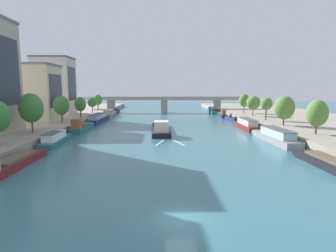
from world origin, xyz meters
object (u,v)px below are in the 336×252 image
at_px(moored_boat_left_second, 109,113).
at_px(tree_left_second, 98,100).
at_px(moored_boat_left_lone, 7,165).
at_px(tree_right_far, 253,103).
at_px(moored_boat_left_midway, 56,139).
at_px(moored_boat_left_downstream, 82,127).
at_px(tree_left_third, 80,104).
at_px(moored_boat_right_second, 276,136).
at_px(tree_right_distant, 266,104).
at_px(moored_boat_left_far, 116,111).
at_px(moored_boat_right_downstream, 246,125).
at_px(barge_midriver, 161,128).
at_px(tree_left_distant, 92,102).
at_px(bridge_far, 164,102).
at_px(moored_boat_left_end, 98,119).
at_px(moored_boat_right_midway, 222,115).
at_px(moored_boat_right_near, 212,111).
at_px(moored_boat_right_far, 232,119).
at_px(tree_right_midway, 244,100).
at_px(tree_right_end_of_row, 284,108).
at_px(tree_right_past_mid, 317,113).
at_px(tree_left_midway, 31,108).
at_px(tree_left_end_of_row, 61,105).

height_order(moored_boat_left_second, tree_left_second, tree_left_second).
relative_size(moored_boat_left_lone, tree_right_far, 2.49).
relative_size(moored_boat_left_midway, moored_boat_left_downstream, 0.93).
xyz_separation_m(moored_boat_left_downstream, tree_left_third, (-5.17, 17.24, 4.53)).
distance_m(moored_boat_right_second, tree_right_distant, 23.74).
bearing_deg(moored_boat_left_midway, tree_left_third, 98.28).
distance_m(moored_boat_left_far, moored_boat_right_downstream, 63.60).
distance_m(barge_midriver, tree_left_distant, 41.20).
bearing_deg(tree_right_distant, bridge_far, 121.94).
bearing_deg(moored_boat_left_midway, moored_boat_right_second, 0.92).
height_order(moored_boat_right_second, bridge_far, bridge_far).
height_order(moored_boat_left_far, moored_boat_right_downstream, moored_boat_right_downstream).
xyz_separation_m(moored_boat_left_end, moored_boat_right_midway, (41.60, 13.81, -0.17)).
distance_m(moored_boat_left_downstream, moored_boat_left_far, 51.28).
bearing_deg(moored_boat_right_near, moored_boat_left_far, 175.41).
bearing_deg(moored_boat_right_far, tree_left_distant, 165.21).
bearing_deg(moored_boat_left_midway, tree_left_second, 95.44).
distance_m(moored_boat_left_lone, tree_left_distant, 63.51).
distance_m(moored_boat_left_downstream, moored_boat_right_near, 63.14).
xyz_separation_m(moored_boat_right_second, moored_boat_right_far, (0.38, 33.33, -0.49)).
xyz_separation_m(tree_left_third, tree_right_midway, (53.87, 12.45, 0.58)).
distance_m(moored_boat_right_downstream, tree_right_midway, 28.39).
bearing_deg(moored_boat_right_second, tree_left_distant, 135.42).
xyz_separation_m(tree_right_distant, bridge_far, (-27.30, 43.80, -1.66)).
distance_m(moored_boat_right_downstream, tree_left_distant, 54.38).
relative_size(moored_boat_left_far, moored_boat_right_far, 1.05).
distance_m(moored_boat_left_end, tree_left_third, 6.71).
height_order(tree_right_end_of_row, tree_right_distant, tree_right_end_of_row).
distance_m(barge_midriver, moored_boat_right_second, 25.48).
bearing_deg(barge_midriver, moored_boat_left_end, 134.41).
xyz_separation_m(tree_left_third, tree_right_past_mid, (53.73, -32.54, 0.07)).
height_order(moored_boat_right_downstream, tree_left_midway, tree_left_midway).
xyz_separation_m(moored_boat_right_downstream, tree_left_distant, (-46.16, 28.42, 4.37)).
bearing_deg(tree_left_distant, moored_boat_left_lone, -85.48).
bearing_deg(moored_boat_right_midway, tree_left_end_of_row, -148.42).
bearing_deg(tree_right_past_mid, tree_left_second, 132.40).
xyz_separation_m(tree_left_end_of_row, tree_left_third, (0.45, 14.31, -0.52)).
xyz_separation_m(tree_right_past_mid, tree_right_distant, (-0.57, 23.08, 0.50)).
xyz_separation_m(moored_boat_right_midway, tree_right_far, (7.00, -12.51, 4.93)).
height_order(moored_boat_right_midway, tree_left_end_of_row, tree_left_end_of_row).
xyz_separation_m(moored_boat_right_far, moored_boat_right_midway, (-0.29, 12.93, 0.28)).
bearing_deg(moored_boat_left_second, tree_left_second, 126.03).
distance_m(moored_boat_right_midway, tree_right_end_of_row, 35.60).
bearing_deg(moored_boat_right_near, moored_boat_right_downstream, -89.95).
distance_m(moored_boat_right_downstream, moored_boat_right_far, 16.10).
bearing_deg(moored_boat_left_end, barge_midriver, -45.59).
distance_m(moored_boat_left_midway, tree_left_end_of_row, 19.44).
distance_m(moored_boat_left_far, tree_right_past_mid, 82.61).
distance_m(moored_boat_right_near, tree_right_distant, 41.12).
bearing_deg(tree_left_midway, moored_boat_right_downstream, 17.57).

